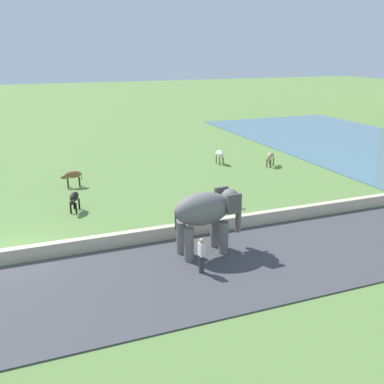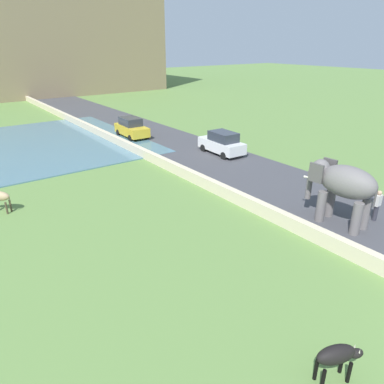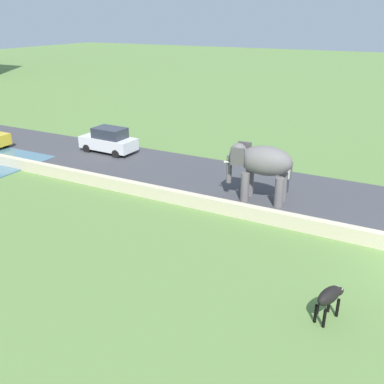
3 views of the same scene
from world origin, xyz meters
name	(u,v)px [view 1 (image 1 of 3)]	position (x,y,z in m)	size (l,w,h in m)	color
ground_plane	(20,251)	(0.00, 0.00, 0.00)	(220.00, 220.00, 0.00)	#608442
barrier_wall	(347,205)	(1.20, 18.00, 0.34)	(0.40, 110.00, 0.68)	beige
lake	(356,143)	(-14.00, 31.79, 0.04)	(36.00, 18.00, 0.08)	slate
elephant	(207,212)	(3.41, 8.10, 2.04)	(1.59, 3.51, 2.99)	slate
person_beside_elephant	(202,255)	(5.14, 7.13, 0.87)	(0.36, 0.22, 1.63)	#33333D
cow_white	(220,154)	(-11.50, 15.59, 0.84)	(1.40, 0.50, 1.15)	silver
cow_brown	(72,175)	(-9.35, 3.54, 0.84)	(0.48, 1.40, 1.15)	brown
cow_tan	(271,156)	(-9.38, 19.15, 0.84)	(1.17, 1.26, 1.15)	tan
cow_black	(74,198)	(-4.41, 3.07, 0.84)	(1.41, 0.80, 1.15)	black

